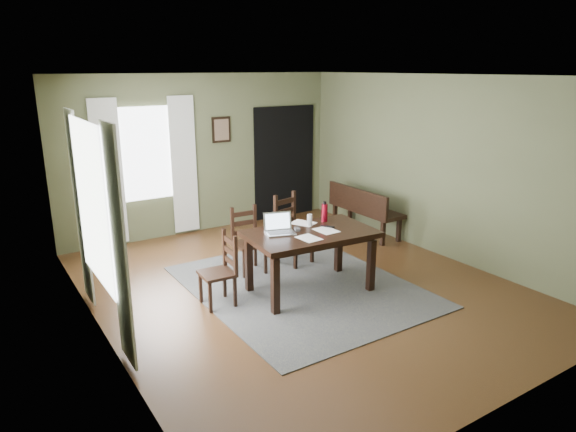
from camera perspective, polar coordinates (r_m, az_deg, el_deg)
ground at (r=6.86m, az=1.38°, el=-7.87°), size 5.00×6.00×0.01m
room_shell at (r=6.34m, az=1.49°, el=7.22°), size 5.02×6.02×2.71m
rug at (r=6.86m, az=1.38°, el=-7.79°), size 2.60×3.20×0.01m
dining_table at (r=6.48m, az=2.49°, el=-2.55°), size 1.66×1.08×0.80m
chair_end at (r=6.25m, az=-7.49°, el=-6.04°), size 0.41×0.41×0.89m
chair_back_left at (r=7.21m, az=-4.47°, el=-2.78°), size 0.43×0.43×0.92m
chair_back_right at (r=7.51m, az=0.45°, el=-1.55°), size 0.54×0.54×1.02m
bench at (r=8.88m, az=8.31°, el=1.04°), size 0.47×1.47×0.83m
laptop at (r=6.39m, az=-1.01°, el=-1.30°), size 0.42×0.37×0.24m
computer_mouse at (r=6.48m, az=1.02°, el=-1.47°), size 0.09×0.12×0.03m
tv_remote at (r=6.64m, az=4.41°, el=-1.16°), size 0.13×0.18×0.02m
drinking_glass at (r=6.67m, az=2.42°, el=-0.44°), size 0.08×0.08×0.15m
water_bottle at (r=6.85m, az=4.09°, el=0.42°), size 0.10×0.10×0.28m
paper_b at (r=6.50m, az=4.26°, el=-1.60°), size 0.24×0.31×0.00m
paper_c at (r=6.79m, az=1.70°, el=-0.79°), size 0.35×0.38×0.00m
paper_e at (r=6.20m, az=2.33°, el=-2.47°), size 0.24×0.30×0.00m
window_left at (r=5.63m, az=-21.00°, el=1.31°), size 0.01×1.30×1.70m
window_back at (r=8.63m, az=-15.51°, el=6.68°), size 1.00×0.01×1.50m
curtain_left_near at (r=4.94m, az=-18.29°, el=-3.48°), size 0.03×0.48×2.30m
curtain_left_far at (r=6.48m, az=-22.11°, el=0.76°), size 0.03×0.48×2.30m
curtain_back_left at (r=8.48m, az=-19.31°, el=4.48°), size 0.44×0.03×2.30m
curtain_back_right at (r=8.84m, az=-11.50°, el=5.52°), size 0.44×0.03×2.30m
framed_picture at (r=9.07m, az=-7.42°, el=9.49°), size 0.34×0.03×0.44m
doorway_back at (r=9.81m, az=-0.39°, el=5.99°), size 1.30×0.03×2.10m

